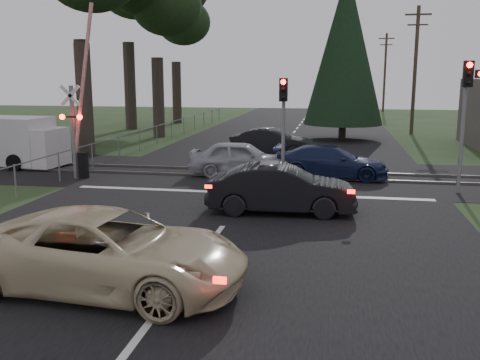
% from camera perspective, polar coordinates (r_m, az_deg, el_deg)
% --- Properties ---
extents(ground, '(120.00, 120.00, 0.00)m').
position_cam_1_polar(ground, '(11.68, -5.78, -10.02)').
color(ground, '#233719').
rests_on(ground, ground).
extents(road, '(14.00, 100.00, 0.01)m').
position_cam_1_polar(road, '(21.11, 1.64, -0.37)').
color(road, black).
rests_on(road, ground).
extents(rail_corridor, '(120.00, 8.00, 0.01)m').
position_cam_1_polar(rail_corridor, '(23.05, 2.38, 0.60)').
color(rail_corridor, black).
rests_on(rail_corridor, ground).
extents(stop_line, '(13.00, 0.35, 0.00)m').
position_cam_1_polar(stop_line, '(19.37, 0.85, -1.39)').
color(stop_line, silver).
rests_on(stop_line, ground).
extents(rail_near, '(120.00, 0.12, 0.10)m').
position_cam_1_polar(rail_near, '(22.27, 2.10, 0.35)').
color(rail_near, '#59544C').
rests_on(rail_near, ground).
extents(rail_far, '(120.00, 0.12, 0.10)m').
position_cam_1_polar(rail_far, '(23.83, 2.64, 1.05)').
color(rail_far, '#59544C').
rests_on(rail_far, ground).
extents(crossing_signal, '(1.62, 0.38, 6.96)m').
position_cam_1_polar(crossing_signal, '(22.83, -16.86, 5.24)').
color(crossing_signal, slate).
rests_on(crossing_signal, ground).
extents(traffic_signal_right, '(0.68, 0.48, 4.70)m').
position_cam_1_polar(traffic_signal_right, '(20.46, 23.06, 7.74)').
color(traffic_signal_right, slate).
rests_on(traffic_signal_right, ground).
extents(traffic_signal_center, '(0.32, 0.48, 4.10)m').
position_cam_1_polar(traffic_signal_center, '(21.29, 4.64, 7.30)').
color(traffic_signal_center, slate).
rests_on(traffic_signal_center, ground).
extents(utility_pole_mid, '(1.80, 0.26, 9.00)m').
position_cam_1_polar(utility_pole_mid, '(40.83, 18.18, 11.28)').
color(utility_pole_mid, '#4C3D2D').
rests_on(utility_pole_mid, ground).
extents(utility_pole_far, '(1.80, 0.26, 9.00)m').
position_cam_1_polar(utility_pole_far, '(65.69, 15.20, 11.16)').
color(utility_pole_far, '#4C3D2D').
rests_on(utility_pole_far, ground).
extents(euc_tree_e, '(6.00, 6.00, 13.20)m').
position_cam_1_polar(euc_tree_e, '(48.83, -6.95, 17.25)').
color(euc_tree_e, '#473D33').
rests_on(euc_tree_e, ground).
extents(conifer_tree, '(5.20, 5.20, 11.00)m').
position_cam_1_polar(conifer_tree, '(36.51, 11.16, 13.69)').
color(conifer_tree, '#473D33').
rests_on(conifer_tree, ground).
extents(fence_left, '(0.10, 36.00, 1.20)m').
position_cam_1_polar(fence_left, '(34.96, -8.03, 4.08)').
color(fence_left, slate).
rests_on(fence_left, ground).
extents(cream_coupe, '(5.83, 3.05, 1.57)m').
position_cam_1_polar(cream_coupe, '(10.97, -14.02, -7.37)').
color(cream_coupe, beige).
rests_on(cream_coupe, ground).
extents(dark_hatchback, '(4.63, 1.86, 1.50)m').
position_cam_1_polar(dark_hatchback, '(16.54, 4.41, -0.97)').
color(dark_hatchback, black).
rests_on(dark_hatchback, ground).
extents(silver_car, '(4.43, 1.95, 1.48)m').
position_cam_1_polar(silver_car, '(22.64, 0.13, 2.31)').
color(silver_car, '#A0A2A8').
rests_on(silver_car, ground).
extents(blue_sedan, '(4.75, 2.17, 1.35)m').
position_cam_1_polar(blue_sedan, '(22.47, 9.69, 1.91)').
color(blue_sedan, '#162043').
rests_on(blue_sedan, ground).
extents(dark_car_far, '(4.53, 1.96, 1.45)m').
position_cam_1_polar(dark_car_far, '(28.31, 3.49, 4.02)').
color(dark_car_far, black).
rests_on(dark_car_far, ground).
extents(white_van, '(6.04, 2.61, 2.31)m').
position_cam_1_polar(white_van, '(27.39, -23.84, 3.79)').
color(white_van, silver).
rests_on(white_van, ground).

